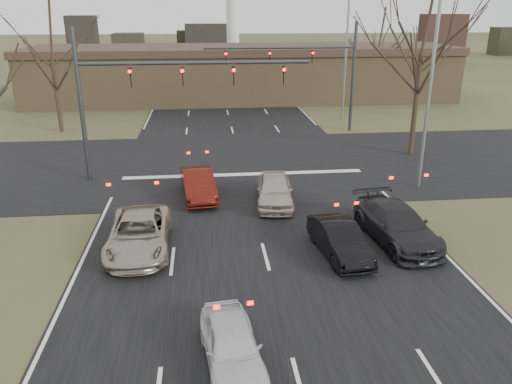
# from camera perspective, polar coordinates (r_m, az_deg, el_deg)

# --- Properties ---
(ground) EXTENTS (360.00, 360.00, 0.00)m
(ground) POSITION_cam_1_polar(r_m,az_deg,el_deg) (16.51, 2.40, -12.23)
(ground) COLOR #3A4424
(ground) RESTS_ON ground
(road_main) EXTENTS (14.00, 300.00, 0.02)m
(road_main) POSITION_cam_1_polar(r_m,az_deg,el_deg) (74.33, -4.45, 13.37)
(road_main) COLOR black
(road_main) RESTS_ON ground
(road_cross) EXTENTS (200.00, 14.00, 0.02)m
(road_cross) POSITION_cam_1_polar(r_m,az_deg,el_deg) (30.17, -1.70, 3.20)
(road_cross) COLOR black
(road_cross) RESTS_ON ground
(building) EXTENTS (42.40, 10.40, 5.30)m
(building) POSITION_cam_1_polar(r_m,az_deg,el_deg) (52.30, -1.48, 13.46)
(building) COLOR olive
(building) RESTS_ON ground
(mast_arm_near) EXTENTS (12.12, 0.24, 8.00)m
(mast_arm_near) POSITION_cam_1_polar(r_m,az_deg,el_deg) (27.21, -12.77, 11.77)
(mast_arm_near) COLOR #383A3D
(mast_arm_near) RESTS_ON ground
(mast_arm_far) EXTENTS (11.12, 0.24, 8.00)m
(mast_arm_far) POSITION_cam_1_polar(r_m,az_deg,el_deg) (37.89, 6.91, 14.30)
(mast_arm_far) COLOR #383A3D
(mast_arm_far) RESTS_ON ground
(streetlight_right_near) EXTENTS (2.34, 0.25, 10.00)m
(streetlight_right_near) POSITION_cam_1_polar(r_m,az_deg,el_deg) (26.37, 19.01, 12.06)
(streetlight_right_near) COLOR gray
(streetlight_right_near) RESTS_ON ground
(streetlight_right_far) EXTENTS (2.34, 0.25, 10.00)m
(streetlight_right_far) POSITION_cam_1_polar(r_m,az_deg,el_deg) (42.47, 10.02, 15.55)
(streetlight_right_far) COLOR gray
(streetlight_right_far) RESTS_ON ground
(tree_right_near) EXTENTS (6.90, 6.90, 11.50)m
(tree_right_near) POSITION_cam_1_polar(r_m,az_deg,el_deg) (32.53, 18.89, 19.32)
(tree_right_near) COLOR black
(tree_right_near) RESTS_ON ground
(tree_left_far) EXTENTS (5.70, 5.70, 9.50)m
(tree_left_far) POSITION_cam_1_polar(r_m,az_deg,el_deg) (40.29, -22.66, 16.64)
(tree_left_far) COLOR black
(tree_left_far) RESTS_ON ground
(tree_right_far) EXTENTS (5.40, 5.40, 9.00)m
(tree_right_far) POSITION_cam_1_polar(r_m,az_deg,el_deg) (51.72, 14.00, 17.60)
(tree_right_far) COLOR black
(tree_right_far) RESTS_ON ground
(car_silver_suv) EXTENTS (2.40, 5.05, 1.39)m
(car_silver_suv) POSITION_cam_1_polar(r_m,az_deg,el_deg) (19.84, -13.24, -4.64)
(car_silver_suv) COLOR #A59A85
(car_silver_suv) RESTS_ON ground
(car_white_sedan) EXTENTS (1.83, 3.71, 1.22)m
(car_white_sedan) POSITION_cam_1_polar(r_m,az_deg,el_deg) (13.63, -2.79, -17.08)
(car_white_sedan) COLOR silver
(car_white_sedan) RESTS_ON ground
(car_black_hatch) EXTENTS (1.81, 4.04, 1.29)m
(car_black_hatch) POSITION_cam_1_polar(r_m,az_deg,el_deg) (19.20, 9.53, -5.40)
(car_black_hatch) COLOR black
(car_black_hatch) RESTS_ON ground
(car_charcoal_sedan) EXTENTS (2.64, 5.26, 1.46)m
(car_charcoal_sedan) POSITION_cam_1_polar(r_m,az_deg,el_deg) (20.78, 15.78, -3.59)
(car_charcoal_sedan) COLOR black
(car_charcoal_sedan) RESTS_ON ground
(car_red_ahead) EXTENTS (1.94, 4.37, 1.39)m
(car_red_ahead) POSITION_cam_1_polar(r_m,az_deg,el_deg) (24.81, -6.62, 0.90)
(car_red_ahead) COLOR #4D100B
(car_red_ahead) RESTS_ON ground
(car_silver_ahead) EXTENTS (2.14, 4.37, 1.43)m
(car_silver_ahead) POSITION_cam_1_polar(r_m,az_deg,el_deg) (23.80, 2.14, 0.23)
(car_silver_ahead) COLOR #BEAD9A
(car_silver_ahead) RESTS_ON ground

